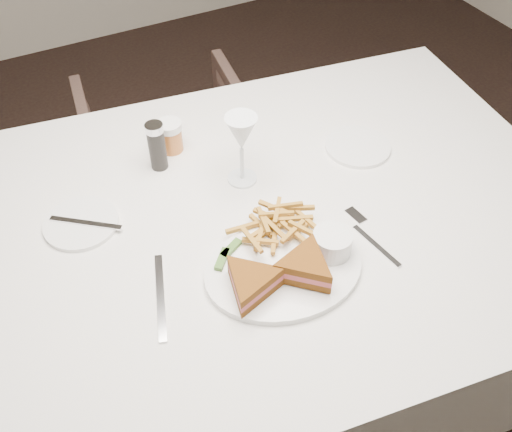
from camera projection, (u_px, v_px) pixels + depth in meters
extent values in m
cube|color=silver|center=(247.00, 315.00, 1.51)|extent=(1.63, 1.20, 0.75)
imported|color=#4A352D|center=(171.00, 154.00, 2.09)|extent=(0.64, 0.61, 0.59)
ellipsoid|color=white|center=(283.00, 269.00, 1.13)|extent=(0.35, 0.29, 0.01)
cube|color=silver|center=(161.00, 296.00, 1.09)|extent=(0.08, 0.20, 0.00)
cylinder|color=white|center=(81.00, 223.00, 1.22)|extent=(0.16, 0.16, 0.01)
cylinder|color=white|center=(358.00, 147.00, 1.40)|extent=(0.16, 0.16, 0.01)
cylinder|color=black|center=(157.00, 146.00, 1.31)|extent=(0.04, 0.04, 0.12)
cylinder|color=#B3632B|center=(171.00, 136.00, 1.37)|extent=(0.06, 0.06, 0.08)
cube|color=#3A6322|center=(231.00, 249.00, 1.15)|extent=(0.06, 0.04, 0.01)
cube|color=#3A6322|center=(222.00, 259.00, 1.13)|extent=(0.05, 0.05, 0.01)
cylinder|color=white|center=(332.00, 243.00, 1.14)|extent=(0.08, 0.08, 0.05)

